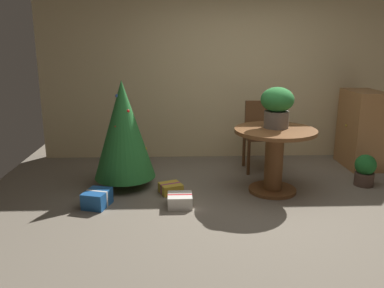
{
  "coord_description": "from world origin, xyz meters",
  "views": [
    {
      "loc": [
        -0.94,
        -3.89,
        1.78
      ],
      "look_at": [
        -0.78,
        0.38,
        0.67
      ],
      "focal_mm": 37.09,
      "sensor_mm": 36.0,
      "label": 1
    }
  ],
  "objects_px": {
    "round_dining_table": "(274,152)",
    "potted_plant": "(365,170)",
    "gift_box_gold": "(171,188)",
    "wooden_chair_far": "(259,131)",
    "gift_box_blue": "(97,199)",
    "flower_vase": "(277,105)",
    "gift_box_cream": "(180,200)",
    "wooden_cabinet": "(361,129)",
    "holiday_tree": "(123,130)"
  },
  "relations": [
    {
      "from": "gift_box_gold",
      "to": "potted_plant",
      "type": "relative_size",
      "value": 0.78
    },
    {
      "from": "gift_box_gold",
      "to": "flower_vase",
      "type": "bearing_deg",
      "value": 3.79
    },
    {
      "from": "wooden_chair_far",
      "to": "gift_box_gold",
      "type": "relative_size",
      "value": 3.07
    },
    {
      "from": "round_dining_table",
      "to": "potted_plant",
      "type": "xyz_separation_m",
      "value": [
        1.21,
        0.16,
        -0.3
      ]
    },
    {
      "from": "holiday_tree",
      "to": "gift_box_cream",
      "type": "xyz_separation_m",
      "value": [
        0.68,
        -0.66,
        -0.66
      ]
    },
    {
      "from": "flower_vase",
      "to": "wooden_chair_far",
      "type": "relative_size",
      "value": 0.5
    },
    {
      "from": "gift_box_blue",
      "to": "gift_box_cream",
      "type": "bearing_deg",
      "value": -2.38
    },
    {
      "from": "gift_box_gold",
      "to": "wooden_chair_far",
      "type": "bearing_deg",
      "value": 36.5
    },
    {
      "from": "flower_vase",
      "to": "gift_box_blue",
      "type": "bearing_deg",
      "value": -167.77
    },
    {
      "from": "gift_box_gold",
      "to": "wooden_cabinet",
      "type": "bearing_deg",
      "value": 19.91
    },
    {
      "from": "flower_vase",
      "to": "gift_box_gold",
      "type": "height_order",
      "value": "flower_vase"
    },
    {
      "from": "flower_vase",
      "to": "round_dining_table",
      "type": "bearing_deg",
      "value": -107.08
    },
    {
      "from": "gift_box_gold",
      "to": "holiday_tree",
      "type": "bearing_deg",
      "value": 155.39
    },
    {
      "from": "flower_vase",
      "to": "holiday_tree",
      "type": "bearing_deg",
      "value": 174.44
    },
    {
      "from": "round_dining_table",
      "to": "wooden_chair_far",
      "type": "xyz_separation_m",
      "value": [
        0.0,
        0.91,
        0.04
      ]
    },
    {
      "from": "gift_box_gold",
      "to": "potted_plant",
      "type": "height_order",
      "value": "potted_plant"
    },
    {
      "from": "wooden_chair_far",
      "to": "gift_box_cream",
      "type": "distance_m",
      "value": 1.8
    },
    {
      "from": "flower_vase",
      "to": "wooden_chair_far",
      "type": "bearing_deg",
      "value": 91.55
    },
    {
      "from": "round_dining_table",
      "to": "gift_box_cream",
      "type": "relative_size",
      "value": 3.55
    },
    {
      "from": "round_dining_table",
      "to": "flower_vase",
      "type": "bearing_deg",
      "value": 72.92
    },
    {
      "from": "wooden_chair_far",
      "to": "gift_box_blue",
      "type": "distance_m",
      "value": 2.46
    },
    {
      "from": "gift_box_cream",
      "to": "wooden_cabinet",
      "type": "distance_m",
      "value": 3.01
    },
    {
      "from": "holiday_tree",
      "to": "gift_box_cream",
      "type": "distance_m",
      "value": 1.16
    },
    {
      "from": "round_dining_table",
      "to": "wooden_chair_far",
      "type": "relative_size",
      "value": 1.0
    },
    {
      "from": "gift_box_blue",
      "to": "wooden_cabinet",
      "type": "relative_size",
      "value": 0.33
    },
    {
      "from": "gift_box_cream",
      "to": "gift_box_gold",
      "type": "height_order",
      "value": "gift_box_cream"
    },
    {
      "from": "round_dining_table",
      "to": "wooden_cabinet",
      "type": "relative_size",
      "value": 0.88
    },
    {
      "from": "wooden_chair_far",
      "to": "potted_plant",
      "type": "bearing_deg",
      "value": -31.6
    },
    {
      "from": "round_dining_table",
      "to": "gift_box_blue",
      "type": "distance_m",
      "value": 2.12
    },
    {
      "from": "round_dining_table",
      "to": "gift_box_gold",
      "type": "distance_m",
      "value": 1.32
    },
    {
      "from": "holiday_tree",
      "to": "gift_box_blue",
      "type": "xyz_separation_m",
      "value": [
        -0.24,
        -0.63,
        -0.64
      ]
    },
    {
      "from": "wooden_chair_far",
      "to": "gift_box_gold",
      "type": "distance_m",
      "value": 1.62
    },
    {
      "from": "round_dining_table",
      "to": "wooden_chair_far",
      "type": "height_order",
      "value": "wooden_chair_far"
    },
    {
      "from": "gift_box_blue",
      "to": "gift_box_gold",
      "type": "relative_size",
      "value": 1.16
    },
    {
      "from": "holiday_tree",
      "to": "flower_vase",
      "type": "bearing_deg",
      "value": -5.56
    },
    {
      "from": "round_dining_table",
      "to": "gift_box_cream",
      "type": "distance_m",
      "value": 1.28
    },
    {
      "from": "holiday_tree",
      "to": "wooden_cabinet",
      "type": "relative_size",
      "value": 1.21
    },
    {
      "from": "wooden_chair_far",
      "to": "gift_box_blue",
      "type": "relative_size",
      "value": 2.64
    },
    {
      "from": "wooden_cabinet",
      "to": "potted_plant",
      "type": "relative_size",
      "value": 2.74
    },
    {
      "from": "wooden_chair_far",
      "to": "potted_plant",
      "type": "xyz_separation_m",
      "value": [
        1.21,
        -0.74,
        -0.34
      ]
    },
    {
      "from": "gift_box_cream",
      "to": "potted_plant",
      "type": "relative_size",
      "value": 0.67
    },
    {
      "from": "wooden_cabinet",
      "to": "wooden_chair_far",
      "type": "bearing_deg",
      "value": -177.2
    },
    {
      "from": "round_dining_table",
      "to": "gift_box_cream",
      "type": "xyz_separation_m",
      "value": [
        -1.13,
        -0.41,
        -0.43
      ]
    },
    {
      "from": "gift_box_blue",
      "to": "gift_box_gold",
      "type": "xyz_separation_m",
      "value": [
        0.81,
        0.36,
        -0.03
      ]
    },
    {
      "from": "wooden_chair_far",
      "to": "flower_vase",
      "type": "bearing_deg",
      "value": -88.45
    },
    {
      "from": "flower_vase",
      "to": "gift_box_gold",
      "type": "relative_size",
      "value": 1.54
    },
    {
      "from": "gift_box_blue",
      "to": "wooden_chair_far",
      "type": "bearing_deg",
      "value": 32.06
    },
    {
      "from": "flower_vase",
      "to": "wooden_chair_far",
      "type": "distance_m",
      "value": 0.97
    },
    {
      "from": "gift_box_blue",
      "to": "potted_plant",
      "type": "xyz_separation_m",
      "value": [
        3.25,
        0.54,
        0.12
      ]
    },
    {
      "from": "gift_box_blue",
      "to": "gift_box_gold",
      "type": "distance_m",
      "value": 0.89
    }
  ]
}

